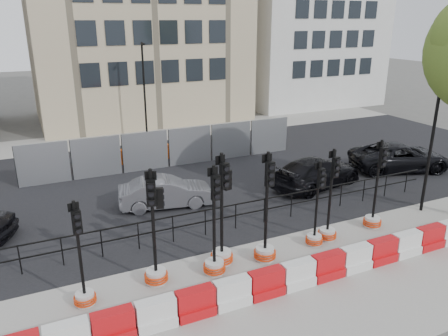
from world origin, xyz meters
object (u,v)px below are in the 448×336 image
traffic_signal_d (222,239)px  car_c (317,172)px  lamp_post_near (434,133)px  traffic_signal_h (374,210)px  traffic_signal_a (84,285)px

traffic_signal_d → car_c: traffic_signal_d is taller
lamp_post_near → traffic_signal_h: size_ratio=1.79×
traffic_signal_a → car_c: traffic_signal_a is taller
traffic_signal_a → traffic_signal_h: bearing=-7.2°
traffic_signal_a → traffic_signal_h: 10.33m
traffic_signal_d → car_c: 7.95m
lamp_post_near → traffic_signal_h: lamp_post_near is taller
traffic_signal_d → traffic_signal_h: bearing=-13.4°
traffic_signal_a → traffic_signal_d: size_ratio=0.84×
traffic_signal_h → car_c: 4.34m
traffic_signal_h → traffic_signal_d: bearing=177.1°
lamp_post_near → traffic_signal_a: size_ratio=1.96×
traffic_signal_a → traffic_signal_d: (4.23, 0.35, 0.24)m
traffic_signal_d → car_c: bearing=19.4°
traffic_signal_d → traffic_signal_a: bearing=171.7°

